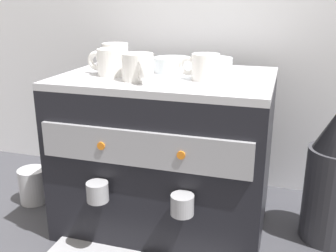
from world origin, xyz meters
name	(u,v)px	position (x,y,z in m)	size (l,w,h in m)	color
ground_plane	(168,218)	(0.00, 0.00, 0.00)	(4.00, 4.00, 0.00)	#38383D
tiled_backsplash_wall	(196,43)	(0.00, 0.34, 0.51)	(2.80, 0.03, 1.02)	silver
espresso_machine	(168,152)	(0.00, 0.00, 0.23)	(0.58, 0.54, 0.46)	black
ceramic_cup_0	(138,67)	(-0.05, -0.11, 0.49)	(0.09, 0.11, 0.07)	white
ceramic_cup_1	(204,67)	(0.11, -0.05, 0.49)	(0.11, 0.07, 0.07)	white
ceramic_cup_2	(111,62)	(-0.15, -0.06, 0.50)	(0.12, 0.08, 0.07)	white
ceramic_cup_3	(114,54)	(-0.21, 0.11, 0.49)	(0.08, 0.12, 0.07)	white
ceramic_bowl_0	(171,65)	(0.00, 0.04, 0.48)	(0.11, 0.11, 0.04)	silver
ceramic_bowl_1	(214,64)	(0.11, 0.10, 0.48)	(0.10, 0.10, 0.04)	silver
coffee_grinder	(336,176)	(0.47, 0.04, 0.19)	(0.16, 0.16, 0.41)	#333338
milk_pitcher	(33,186)	(-0.47, -0.03, 0.06)	(0.09, 0.09, 0.12)	#B7B7BC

